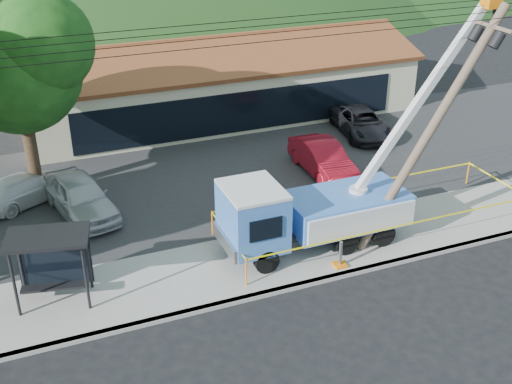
{
  "coord_description": "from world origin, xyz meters",
  "views": [
    {
      "loc": [
        -7.62,
        -14.46,
        13.13
      ],
      "look_at": [
        0.3,
        5.0,
        2.47
      ],
      "focal_mm": 45.0,
      "sensor_mm": 36.0,
      "label": 1
    }
  ],
  "objects_px": {
    "bus_shelter": "(50,251)",
    "utility_truck": "(311,209)",
    "car_dark": "(360,136)",
    "leaning_pole": "(437,119)",
    "car_white": "(28,204)",
    "car_red": "(322,175)",
    "car_silver": "(83,216)"
  },
  "relations": [
    {
      "from": "utility_truck",
      "to": "car_red",
      "type": "xyz_separation_m",
      "value": [
        3.5,
        5.7,
        -1.72
      ]
    },
    {
      "from": "bus_shelter",
      "to": "car_red",
      "type": "relative_size",
      "value": 0.62
    },
    {
      "from": "bus_shelter",
      "to": "car_white",
      "type": "xyz_separation_m",
      "value": [
        -0.37,
        7.77,
        -2.0
      ]
    },
    {
      "from": "utility_truck",
      "to": "bus_shelter",
      "type": "bearing_deg",
      "value": 178.96
    },
    {
      "from": "leaning_pole",
      "to": "car_red",
      "type": "relative_size",
      "value": 1.91
    },
    {
      "from": "bus_shelter",
      "to": "utility_truck",
      "type": "bearing_deg",
      "value": 11.55
    },
    {
      "from": "leaning_pole",
      "to": "car_red",
      "type": "height_order",
      "value": "leaning_pole"
    },
    {
      "from": "leaning_pole",
      "to": "car_dark",
      "type": "distance_m",
      "value": 11.9
    },
    {
      "from": "car_dark",
      "to": "leaning_pole",
      "type": "bearing_deg",
      "value": -98.31
    },
    {
      "from": "car_white",
      "to": "utility_truck",
      "type": "bearing_deg",
      "value": -158.59
    },
    {
      "from": "leaning_pole",
      "to": "bus_shelter",
      "type": "bearing_deg",
      "value": 175.41
    },
    {
      "from": "car_silver",
      "to": "car_dark",
      "type": "height_order",
      "value": "car_silver"
    },
    {
      "from": "utility_truck",
      "to": "leaning_pole",
      "type": "bearing_deg",
      "value": -11.87
    },
    {
      "from": "utility_truck",
      "to": "car_dark",
      "type": "height_order",
      "value": "utility_truck"
    },
    {
      "from": "leaning_pole",
      "to": "car_red",
      "type": "bearing_deg",
      "value": 98.52
    },
    {
      "from": "utility_truck",
      "to": "car_white",
      "type": "xyz_separation_m",
      "value": [
        -9.76,
        7.94,
        -1.72
      ]
    },
    {
      "from": "bus_shelter",
      "to": "car_silver",
      "type": "distance_m",
      "value": 6.3
    },
    {
      "from": "leaning_pole",
      "to": "car_white",
      "type": "height_order",
      "value": "leaning_pole"
    },
    {
      "from": "bus_shelter",
      "to": "car_dark",
      "type": "xyz_separation_m",
      "value": [
        17.14,
        9.19,
        -2.0
      ]
    },
    {
      "from": "utility_truck",
      "to": "car_dark",
      "type": "bearing_deg",
      "value": 50.34
    },
    {
      "from": "leaning_pole",
      "to": "car_white",
      "type": "bearing_deg",
      "value": 148.05
    },
    {
      "from": "car_red",
      "to": "car_silver",
      "type": "bearing_deg",
      "value": -179.95
    },
    {
      "from": "car_white",
      "to": "car_silver",
      "type": "bearing_deg",
      "value": -164.19
    },
    {
      "from": "car_silver",
      "to": "car_dark",
      "type": "xyz_separation_m",
      "value": [
        15.46,
        3.46,
        0.0
      ]
    },
    {
      "from": "utility_truck",
      "to": "car_red",
      "type": "relative_size",
      "value": 2.27
    },
    {
      "from": "bus_shelter",
      "to": "car_silver",
      "type": "bearing_deg",
      "value": 86.18
    },
    {
      "from": "bus_shelter",
      "to": "car_white",
      "type": "distance_m",
      "value": 8.03
    },
    {
      "from": "car_red",
      "to": "bus_shelter",
      "type": "bearing_deg",
      "value": -155.69
    },
    {
      "from": "leaning_pole",
      "to": "car_silver",
      "type": "height_order",
      "value": "leaning_pole"
    },
    {
      "from": "car_white",
      "to": "car_red",
      "type": "bearing_deg",
      "value": -129.06
    },
    {
      "from": "car_silver",
      "to": "car_red",
      "type": "bearing_deg",
      "value": -12.72
    },
    {
      "from": "leaning_pole",
      "to": "car_white",
      "type": "relative_size",
      "value": 1.99
    }
  ]
}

